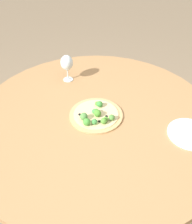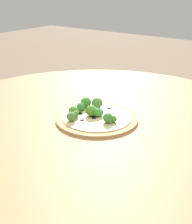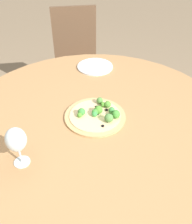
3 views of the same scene
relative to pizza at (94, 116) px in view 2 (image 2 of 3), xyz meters
name	(u,v)px [view 2 (image 2 of 3)]	position (x,y,z in m)	size (l,w,h in m)	color
dining_table	(97,133)	(-0.01, 0.00, -0.07)	(1.38, 1.38, 0.75)	#A87A4C
pizza	(94,116)	(0.00, 0.00, 0.00)	(0.30, 0.30, 0.06)	tan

